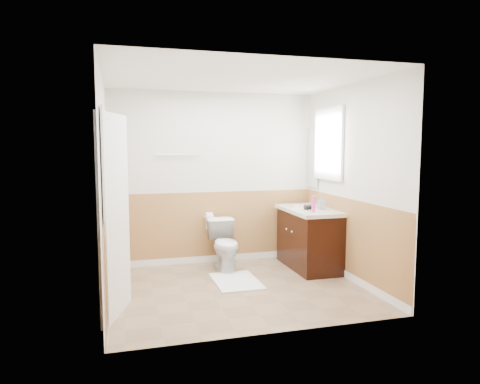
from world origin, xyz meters
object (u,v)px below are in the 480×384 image
object	(u,v)px
toilet	(225,245)
lotion_bottle	(313,204)
soap_dispenser	(322,203)
bath_mat	(236,281)
vanity_cabinet	(309,240)

from	to	relation	value
toilet	lotion_bottle	bearing A→B (deg)	-28.80
toilet	soap_dispenser	bearing A→B (deg)	-16.79
toilet	bath_mat	size ratio (longest dim) A/B	0.86
bath_mat	soap_dispenser	distance (m)	1.60
vanity_cabinet	soap_dispenser	xyz separation A→B (m)	(0.12, -0.14, 0.55)
bath_mat	soap_dispenser	bearing A→B (deg)	9.69
toilet	lotion_bottle	distance (m)	1.36
lotion_bottle	soap_dispenser	world-z (taller)	lotion_bottle
soap_dispenser	bath_mat	bearing A→B (deg)	-170.31
lotion_bottle	bath_mat	bearing A→B (deg)	-178.82
vanity_cabinet	lotion_bottle	world-z (taller)	lotion_bottle
vanity_cabinet	soap_dispenser	bearing A→B (deg)	-50.00
toilet	vanity_cabinet	bearing A→B (deg)	-11.83
toilet	vanity_cabinet	xyz separation A→B (m)	(1.16, -0.24, 0.05)
vanity_cabinet	soap_dispenser	world-z (taller)	soap_dispenser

